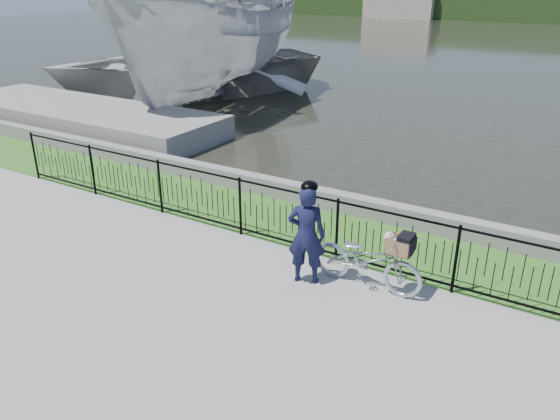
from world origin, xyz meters
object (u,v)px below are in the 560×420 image
Objects in this scene: dock at (82,116)px; boat_near at (211,41)px; cyclist at (306,233)px; bicycle_rig at (368,259)px; boat_far at (185,66)px.

boat_near is at bearing 70.68° from dock.
cyclist is 13.35m from boat_near.
bicycle_rig is 0.15× the size of boat_near.
boat_far is (-2.40, 1.23, -1.21)m from boat_near.
boat_far is (-12.50, 10.44, 0.64)m from bicycle_rig.
boat_far reaches higher than bicycle_rig.
boat_near is 0.92× the size of boat_far.
cyclist is 0.14× the size of boat_near.
dock is 0.75× the size of boat_far.
boat_far is at bearing 96.75° from dock.
boat_far is (-11.59, 10.80, 0.28)m from cyclist.
boat_near is (-10.11, 9.21, 1.86)m from bicycle_rig.
boat_far is at bearing 152.78° from boat_near.
boat_far reaches higher than dock.
bicycle_rig is 1.06× the size of cyclist.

